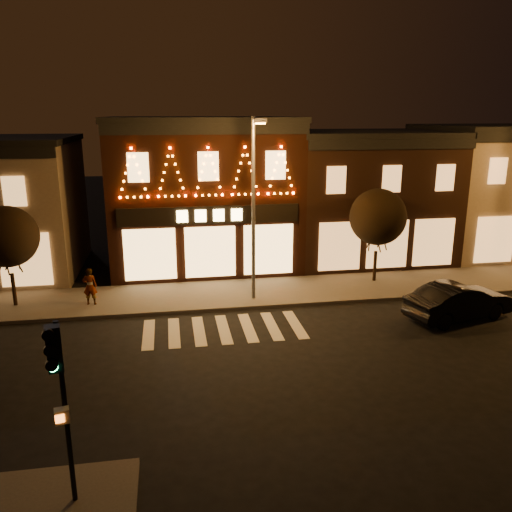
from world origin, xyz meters
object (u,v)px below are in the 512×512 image
object	(u,v)px
traffic_signal_near	(59,381)
streetlamp_mid	(254,196)
pedestrian	(90,286)
dark_sedan	(459,301)

from	to	relation	value
traffic_signal_near	streetlamp_mid	size ratio (longest dim) A/B	0.52
pedestrian	streetlamp_mid	bearing A→B (deg)	-179.77
streetlamp_mid	pedestrian	world-z (taller)	streetlamp_mid
dark_sedan	pedestrian	bearing A→B (deg)	61.17
streetlamp_mid	pedestrian	bearing A→B (deg)	175.24
streetlamp_mid	dark_sedan	distance (m)	9.83
dark_sedan	pedestrian	distance (m)	16.11
traffic_signal_near	streetlamp_mid	distance (m)	13.76
dark_sedan	pedestrian	size ratio (longest dim) A/B	2.79
traffic_signal_near	pedestrian	world-z (taller)	traffic_signal_near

